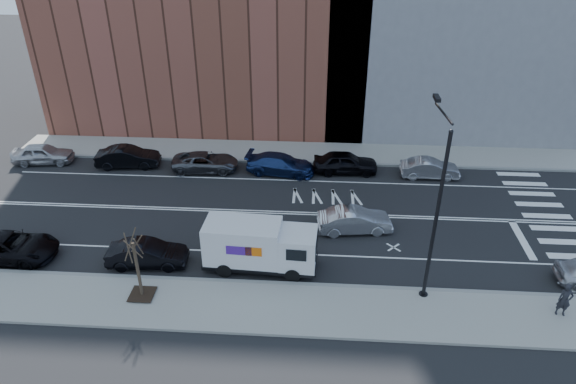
# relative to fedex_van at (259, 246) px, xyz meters

# --- Properties ---
(ground) EXTENTS (120.00, 120.00, 0.00)m
(ground) POSITION_rel_fedex_van_xyz_m (1.42, 5.60, -1.44)
(ground) COLOR black
(ground) RESTS_ON ground
(sidewalk_near) EXTENTS (44.00, 3.60, 0.15)m
(sidewalk_near) POSITION_rel_fedex_van_xyz_m (1.42, -3.20, -1.37)
(sidewalk_near) COLOR gray
(sidewalk_near) RESTS_ON ground
(sidewalk_far) EXTENTS (44.00, 3.60, 0.15)m
(sidewalk_far) POSITION_rel_fedex_van_xyz_m (1.42, 14.40, -1.37)
(sidewalk_far) COLOR gray
(sidewalk_far) RESTS_ON ground
(curb_near) EXTENTS (44.00, 0.25, 0.17)m
(curb_near) POSITION_rel_fedex_van_xyz_m (1.42, -1.40, -1.36)
(curb_near) COLOR gray
(curb_near) RESTS_ON ground
(curb_far) EXTENTS (44.00, 0.25, 0.17)m
(curb_far) POSITION_rel_fedex_van_xyz_m (1.42, 12.60, -1.36)
(curb_far) COLOR gray
(curb_far) RESTS_ON ground
(crosswalk) EXTENTS (3.00, 14.00, 0.01)m
(crosswalk) POSITION_rel_fedex_van_xyz_m (17.42, 5.60, -1.44)
(crosswalk) COLOR white
(crosswalk) RESTS_ON ground
(road_markings) EXTENTS (40.00, 8.60, 0.01)m
(road_markings) POSITION_rel_fedex_van_xyz_m (1.42, 5.60, -1.44)
(road_markings) COLOR white
(road_markings) RESTS_ON ground
(streetlight) EXTENTS (0.44, 4.02, 9.34)m
(streetlight) POSITION_rel_fedex_van_xyz_m (8.42, -1.31, 3.64)
(streetlight) COLOR black
(streetlight) RESTS_ON ground
(street_tree) EXTENTS (1.20, 1.20, 3.75)m
(street_tree) POSITION_rel_fedex_van_xyz_m (-5.58, -2.80, 0.01)
(street_tree) COLOR black
(street_tree) RESTS_ON ground
(fedex_van) EXTENTS (6.11, 2.39, 2.74)m
(fedex_van) POSITION_rel_fedex_van_xyz_m (0.00, 0.00, 0.00)
(fedex_van) COLOR black
(fedex_van) RESTS_ON ground
(far_parked_a) EXTENTS (4.56, 2.29, 1.49)m
(far_parked_a) POSITION_rel_fedex_van_xyz_m (-17.62, 11.46, -0.69)
(far_parked_a) COLOR #AAAAAF
(far_parked_a) RESTS_ON ground
(far_parked_b) EXTENTS (4.74, 2.08, 1.51)m
(far_parked_b) POSITION_rel_fedex_van_xyz_m (-11.07, 11.30, -0.68)
(far_parked_b) COLOR black
(far_parked_b) RESTS_ON ground
(far_parked_c) EXTENTS (4.91, 2.55, 1.32)m
(far_parked_c) POSITION_rel_fedex_van_xyz_m (-5.25, 11.08, -0.78)
(far_parked_c) COLOR #4A4C51
(far_parked_c) RESTS_ON ground
(far_parked_d) EXTENTS (5.17, 2.66, 1.44)m
(far_parked_d) POSITION_rel_fedex_van_xyz_m (0.25, 10.98, -0.72)
(far_parked_d) COLOR navy
(far_parked_d) RESTS_ON ground
(far_parked_e) EXTENTS (4.69, 2.05, 1.57)m
(far_parked_e) POSITION_rel_fedex_van_xyz_m (4.91, 11.43, -0.65)
(far_parked_e) COLOR black
(far_parked_e) RESTS_ON ground
(far_parked_f) EXTENTS (4.11, 1.47, 1.35)m
(far_parked_f) POSITION_rel_fedex_van_xyz_m (10.87, 11.07, -0.76)
(far_parked_f) COLOR #99999E
(far_parked_f) RESTS_ON ground
(driving_sedan) EXTENTS (4.55, 2.11, 1.44)m
(driving_sedan) POSITION_rel_fedex_van_xyz_m (5.23, 3.88, -0.72)
(driving_sedan) COLOR #B3B4B8
(driving_sedan) RESTS_ON ground
(near_parked_rear_a) EXTENTS (4.36, 1.76, 1.41)m
(near_parked_rear_a) POSITION_rel_fedex_van_xyz_m (-6.08, -0.15, -0.74)
(near_parked_rear_a) COLOR black
(near_parked_rear_a) RESTS_ON ground
(near_parked_rear_b) EXTENTS (5.33, 2.53, 1.47)m
(near_parked_rear_b) POSITION_rel_fedex_van_xyz_m (-13.88, -0.04, -0.71)
(near_parked_rear_b) COLOR black
(near_parked_rear_b) RESTS_ON ground
(pedestrian) EXTENTS (0.68, 0.48, 1.76)m
(pedestrian) POSITION_rel_fedex_van_xyz_m (14.69, -2.78, -0.41)
(pedestrian) COLOR black
(pedestrian) RESTS_ON sidewalk_near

